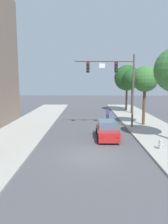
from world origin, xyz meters
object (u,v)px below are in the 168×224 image
at_px(fire_hydrant, 160,144).
at_px(street_tree_third, 133,78).
at_px(street_tree_second, 145,79).
at_px(street_tree_farthest, 127,78).
at_px(traffic_signal_mast, 117,77).
at_px(pedestrian_crossing_road, 108,114).
at_px(car_lead_red, 107,130).

relative_size(fire_hydrant, street_tree_third, 0.11).
distance_m(street_tree_second, street_tree_farthest, 11.51).
relative_size(street_tree_second, street_tree_farthest, 0.87).
distance_m(traffic_signal_mast, fire_hydrant, 9.19).
relative_size(traffic_signal_mast, pedestrian_crossing_road, 4.57).
height_order(traffic_signal_mast, pedestrian_crossing_road, traffic_signal_mast).
xyz_separation_m(traffic_signal_mast, car_lead_red, (-1.34, -4.21, -4.60)).
bearing_deg(traffic_signal_mast, street_tree_third, 69.49).
distance_m(pedestrian_crossing_road, fire_hydrant, 11.60).
xyz_separation_m(car_lead_red, pedestrian_crossing_road, (0.82, 7.97, 0.19)).
bearing_deg(street_tree_farthest, car_lead_red, -105.73).
bearing_deg(street_tree_second, street_tree_farthest, 88.97).
height_order(street_tree_third, street_tree_farthest, street_tree_farthest).
height_order(traffic_signal_mast, street_tree_second, traffic_signal_mast).
bearing_deg(street_tree_third, fire_hydrant, -95.31).
relative_size(pedestrian_crossing_road, street_tree_second, 0.26).
distance_m(street_tree_third, street_tree_farthest, 2.57).
height_order(fire_hydrant, street_tree_second, street_tree_second).
distance_m(pedestrian_crossing_road, street_tree_second, 6.21).
relative_size(pedestrian_crossing_road, street_tree_farthest, 0.22).
distance_m(traffic_signal_mast, pedestrian_crossing_road, 5.81).
bearing_deg(fire_hydrant, traffic_signal_mast, 105.78).
bearing_deg(pedestrian_crossing_road, street_tree_second, -35.63).
height_order(traffic_signal_mast, fire_hydrant, traffic_signal_mast).
bearing_deg(pedestrian_crossing_road, traffic_signal_mast, -82.09).
bearing_deg(pedestrian_crossing_road, street_tree_third, 55.79).
relative_size(traffic_signal_mast, street_tree_third, 1.12).
height_order(pedestrian_crossing_road, street_tree_farthest, street_tree_farthest).
bearing_deg(car_lead_red, traffic_signal_mast, 72.37).
xyz_separation_m(traffic_signal_mast, street_tree_third, (3.76, 10.06, 0.02)).
xyz_separation_m(fire_hydrant, street_tree_third, (1.64, 17.59, 4.84)).
bearing_deg(car_lead_red, pedestrian_crossing_road, 84.15).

